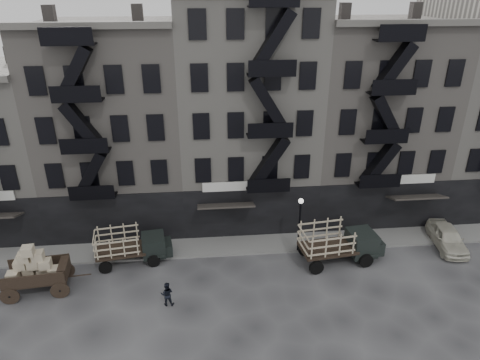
{
  "coord_description": "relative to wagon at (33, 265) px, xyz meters",
  "views": [
    {
      "loc": [
        -3.49,
        -22.43,
        17.53
      ],
      "look_at": [
        -1.0,
        4.0,
        5.19
      ],
      "focal_mm": 32.0,
      "sensor_mm": 36.0,
      "label": 1
    }
  ],
  "objects": [
    {
      "name": "ground",
      "position": [
        14.05,
        -0.01,
        -1.91
      ],
      "size": [
        140.0,
        140.0,
        0.0
      ],
      "primitive_type": "plane",
      "color": "#38383A",
      "rests_on": "ground"
    },
    {
      "name": "sidewalk",
      "position": [
        14.05,
        3.74,
        -1.84
      ],
      "size": [
        55.0,
        2.5,
        0.15
      ],
      "primitive_type": "cube",
      "color": "slate",
      "rests_on": "ground"
    },
    {
      "name": "building_midwest",
      "position": [
        4.05,
        9.81,
        5.59
      ],
      "size": [
        10.0,
        11.35,
        16.2
      ],
      "color": "gray",
      "rests_on": "ground"
    },
    {
      "name": "building_center",
      "position": [
        14.05,
        9.81,
        6.59
      ],
      "size": [
        10.0,
        11.35,
        18.2
      ],
      "color": "#A6A198",
      "rests_on": "ground"
    },
    {
      "name": "building_mideast",
      "position": [
        24.05,
        9.81,
        5.59
      ],
      "size": [
        10.0,
        11.35,
        16.2
      ],
      "color": "gray",
      "rests_on": "ground"
    },
    {
      "name": "lamp_post",
      "position": [
        17.05,
        2.59,
        0.87
      ],
      "size": [
        0.36,
        0.36,
        4.28
      ],
      "color": "black",
      "rests_on": "ground"
    },
    {
      "name": "wagon",
      "position": [
        0.0,
        0.0,
        0.0
      ],
      "size": [
        4.15,
        2.51,
        3.35
      ],
      "rotation": [
        0.0,
        0.0,
        0.1
      ],
      "color": "black",
      "rests_on": "ground"
    },
    {
      "name": "stake_truck_west",
      "position": [
        5.49,
        2.55,
        -0.48
      ],
      "size": [
        5.21,
        2.63,
        2.52
      ],
      "rotation": [
        0.0,
        0.0,
        0.14
      ],
      "color": "black",
      "rests_on": "ground"
    },
    {
      "name": "stake_truck_east",
      "position": [
        19.55,
        1.3,
        -0.29
      ],
      "size": [
        5.88,
        2.91,
        2.84
      ],
      "rotation": [
        0.0,
        0.0,
        0.12
      ],
      "color": "black",
      "rests_on": "ground"
    },
    {
      "name": "car_east",
      "position": [
        27.94,
        2.27,
        -1.15
      ],
      "size": [
        2.4,
        4.71,
        1.54
      ],
      "primitive_type": "imported",
      "rotation": [
        0.0,
        0.0,
        -0.13
      ],
      "color": "beige",
      "rests_on": "ground"
    },
    {
      "name": "pedestrian_mid",
      "position": [
        8.13,
        -2.08,
        -1.13
      ],
      "size": [
        0.79,
        0.63,
        1.56
      ],
      "primitive_type": "imported",
      "rotation": [
        0.0,
        0.0,
        3.09
      ],
      "color": "black",
      "rests_on": "ground"
    }
  ]
}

